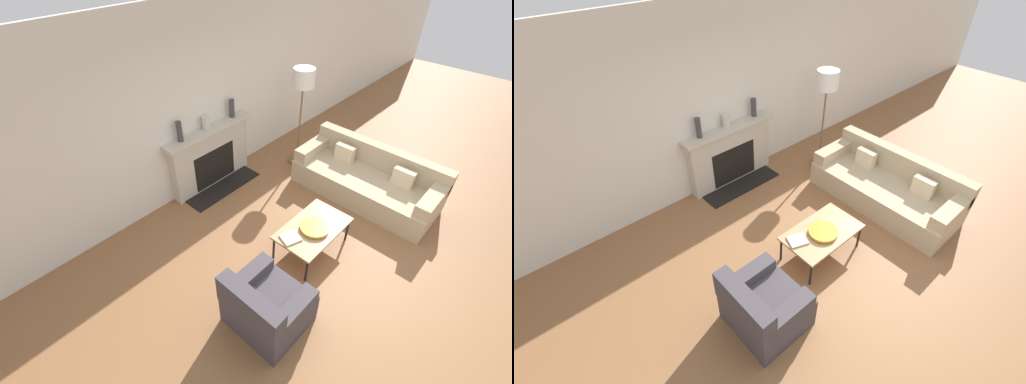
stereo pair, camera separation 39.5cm
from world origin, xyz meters
The scene contains 12 objects.
ground_plane centered at (0.00, 0.00, 0.00)m, with size 18.00×18.00×0.00m, color brown.
wall_back centered at (0.00, 2.69, 1.45)m, with size 18.00×0.06×2.90m.
fireplace centered at (0.22, 2.55, 0.51)m, with size 1.66×0.59×1.04m.
couch centered at (1.71, 0.43, 0.29)m, with size 0.96×2.28×0.78m.
armchair_near centered at (-1.16, 0.10, 0.31)m, with size 0.77×0.81×0.80m.
coffee_table centered at (0.11, 0.38, 0.39)m, with size 1.05×0.62×0.42m.
bowl centered at (0.08, 0.35, 0.45)m, with size 0.39×0.39×0.05m.
book centered at (-0.26, 0.47, 0.43)m, with size 0.30×0.28×0.02m.
floor_lamp centered at (1.73, 1.87, 1.46)m, with size 0.36×0.36×1.76m.
mantel_vase_left centered at (-0.31, 2.56, 1.20)m, with size 0.09×0.09×0.32m.
mantel_vase_center_left centered at (0.19, 2.56, 1.15)m, with size 0.12×0.12×0.21m.
mantel_vase_center_right centered at (0.76, 2.56, 1.20)m, with size 0.09×0.09×0.31m.
Camera 1 is at (-2.78, -1.25, 3.68)m, focal length 24.00 mm.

